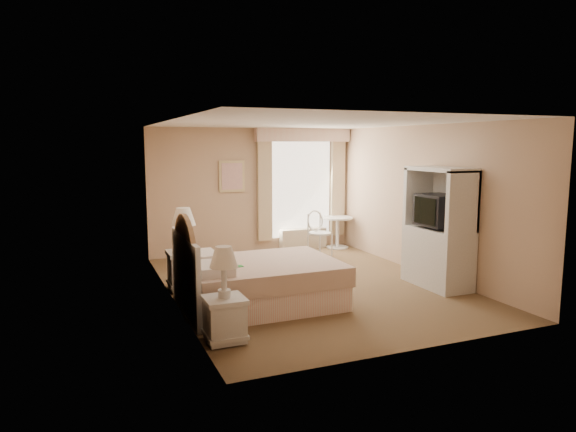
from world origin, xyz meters
name	(u,v)px	position (x,y,z in m)	size (l,w,h in m)	color
room	(310,206)	(0.00, 0.00, 1.25)	(4.21, 5.51, 2.51)	brown
window	(303,185)	(1.05, 2.65, 1.34)	(2.05, 0.22, 2.51)	white
framed_art	(232,176)	(-0.45, 2.71, 1.55)	(0.52, 0.04, 0.62)	#D2B881
bed	(254,281)	(-1.12, -0.64, 0.34)	(2.09, 1.59, 1.41)	#E1A292
nightstand_near	(225,307)	(-1.84, -1.76, 0.40)	(0.44, 0.44, 1.07)	silver
nightstand_far	(185,259)	(-1.84, 0.52, 0.46)	(0.51, 0.51, 1.22)	silver
round_table	(338,227)	(1.75, 2.40, 0.44)	(0.62, 0.62, 0.66)	silver
cafe_chair	(318,230)	(1.04, 1.89, 0.52)	(0.55, 0.55, 0.89)	silver
armoire	(438,237)	(1.81, -0.79, 0.76)	(0.55, 1.11, 1.84)	silver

